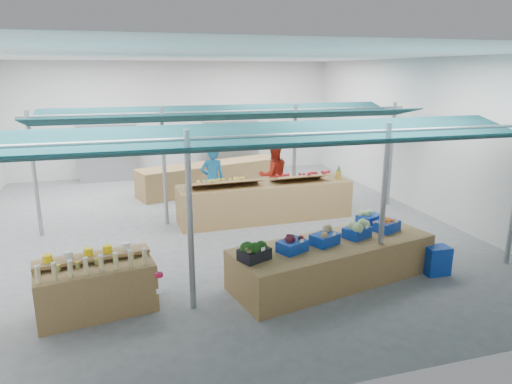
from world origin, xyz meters
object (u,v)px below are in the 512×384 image
veg_counter (333,261)px  fruit_counter (265,201)px  vendor_right (274,175)px  crate_stack (437,260)px  vendor_left (212,179)px  bottle_shelf (96,287)px

veg_counter → fruit_counter: 3.88m
vendor_right → fruit_counter: bearing=60.0°
fruit_counter → crate_stack: fruit_counter is taller
veg_counter → crate_stack: veg_counter is taller
veg_counter → vendor_right: vendor_right is taller
vendor_right → vendor_left: bearing=-1.4°
fruit_counter → crate_stack: 4.74m
fruit_counter → vendor_right: size_ratio=2.50×
veg_counter → vendor_left: (-1.34, 4.97, 0.54)m
crate_stack → vendor_right: vendor_right is taller
bottle_shelf → veg_counter: 4.24m
vendor_left → vendor_right: size_ratio=1.00×
fruit_counter → veg_counter: bearing=-89.4°
fruit_counter → crate_stack: (2.20, -4.20, -0.21)m
vendor_right → bottle_shelf: bearing=45.2°
crate_stack → vendor_right: 5.57m
bottle_shelf → vendor_left: (2.90, 4.96, 0.48)m
bottle_shelf → vendor_right: bearing=37.1°
bottle_shelf → veg_counter: bottle_shelf is taller
vendor_left → vendor_right: same height
bottle_shelf → fruit_counter: (4.10, 3.86, 0.05)m
vendor_left → bottle_shelf: bearing=58.3°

